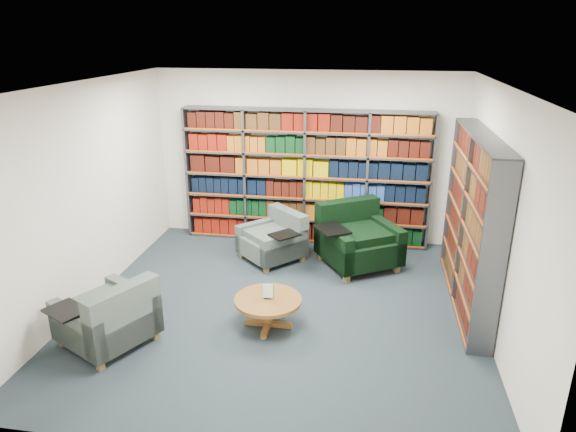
% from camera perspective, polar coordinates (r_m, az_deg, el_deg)
% --- Properties ---
extents(room_shell, '(5.02, 5.02, 2.82)m').
position_cam_1_polar(room_shell, '(6.14, -0.92, 1.20)').
color(room_shell, '#1D272F').
rests_on(room_shell, ground).
extents(bookshelf_back, '(4.00, 0.28, 2.20)m').
position_cam_1_polar(bookshelf_back, '(8.44, 1.95, 4.27)').
color(bookshelf_back, '#47494F').
rests_on(bookshelf_back, ground).
extents(bookshelf_right, '(0.28, 2.50, 2.20)m').
position_cam_1_polar(bookshelf_right, '(6.84, 19.74, -0.71)').
color(bookshelf_right, '#47494F').
rests_on(bookshelf_right, ground).
extents(chair_teal_left, '(1.16, 1.16, 0.75)m').
position_cam_1_polar(chair_teal_left, '(7.99, -1.35, -2.69)').
color(chair_teal_left, '#091F3F').
rests_on(chair_teal_left, ground).
extents(chair_green_right, '(1.40, 1.40, 0.93)m').
position_cam_1_polar(chair_green_right, '(7.87, 7.51, -2.67)').
color(chair_green_right, black).
rests_on(chair_green_right, ground).
extents(chair_teal_front, '(1.19, 1.19, 0.80)m').
position_cam_1_polar(chair_teal_front, '(6.18, -19.07, -10.83)').
color(chair_teal_front, '#091F3F').
rests_on(chair_teal_front, ground).
extents(coffee_table, '(0.80, 0.80, 0.57)m').
position_cam_1_polar(coffee_table, '(6.20, -2.24, -9.77)').
color(coffee_table, brown).
rests_on(coffee_table, ground).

